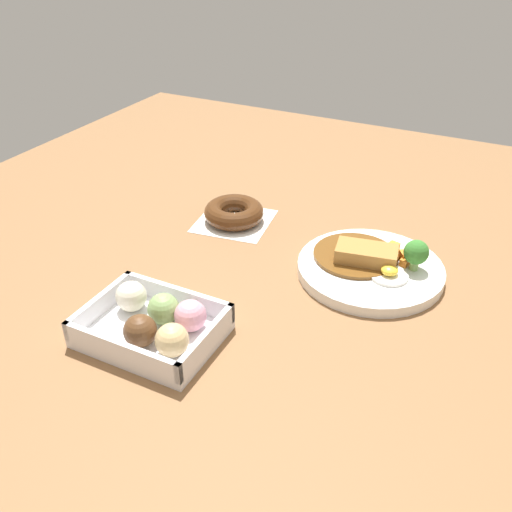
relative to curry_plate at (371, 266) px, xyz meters
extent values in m
plane|color=brown|center=(0.11, 0.09, -0.01)|extent=(1.60, 1.60, 0.00)
cylinder|color=white|center=(0.00, 0.00, -0.01)|extent=(0.24, 0.24, 0.02)
cylinder|color=brown|center=(0.03, -0.01, 0.01)|extent=(0.14, 0.14, 0.01)
cube|color=#A87538|center=(0.01, 0.00, 0.02)|extent=(0.10, 0.07, 0.02)
cylinder|color=white|center=(-0.03, 0.02, 0.01)|extent=(0.06, 0.06, 0.00)
ellipsoid|color=yellow|center=(-0.03, 0.02, 0.02)|extent=(0.03, 0.03, 0.01)
cylinder|color=#8CB766|center=(-0.06, -0.02, 0.01)|extent=(0.01, 0.01, 0.02)
sphere|color=#387A2D|center=(-0.06, -0.02, 0.03)|extent=(0.04, 0.04, 0.04)
cube|color=orange|center=(-0.02, -0.05, 0.01)|extent=(0.02, 0.02, 0.02)
cube|color=orange|center=(-0.05, -0.03, 0.01)|extent=(0.02, 0.02, 0.02)
cube|color=orange|center=(-0.05, -0.02, 0.01)|extent=(0.01, 0.01, 0.01)
cube|color=white|center=(0.22, 0.29, -0.01)|extent=(0.18, 0.14, 0.01)
cube|color=white|center=(0.14, 0.29, 0.01)|extent=(0.01, 0.14, 0.03)
cube|color=white|center=(0.31, 0.29, 0.01)|extent=(0.01, 0.14, 0.03)
cube|color=white|center=(0.22, 0.22, 0.01)|extent=(0.18, 0.01, 0.03)
cube|color=white|center=(0.22, 0.36, 0.01)|extent=(0.18, 0.01, 0.03)
sphere|color=pink|center=(0.18, 0.26, 0.02)|extent=(0.04, 0.04, 0.04)
sphere|color=#84A860|center=(0.22, 0.27, 0.02)|extent=(0.04, 0.04, 0.04)
sphere|color=#EFE5C6|center=(0.28, 0.26, 0.02)|extent=(0.04, 0.04, 0.04)
sphere|color=#DBB77A|center=(0.17, 0.32, 0.02)|extent=(0.04, 0.04, 0.04)
sphere|color=brown|center=(0.22, 0.32, 0.02)|extent=(0.04, 0.04, 0.04)
cube|color=white|center=(0.28, -0.06, -0.01)|extent=(0.15, 0.15, 0.00)
torus|color=#4C2B14|center=(0.28, -0.06, 0.00)|extent=(0.11, 0.11, 0.03)
camera|label=1|loc=(-0.17, 0.76, 0.50)|focal=39.21mm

